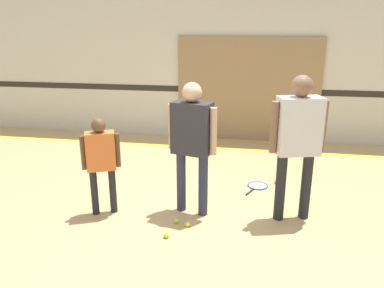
{
  "coord_description": "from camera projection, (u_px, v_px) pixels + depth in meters",
  "views": [
    {
      "loc": [
        0.71,
        -4.24,
        2.28
      ],
      "look_at": [
        -0.02,
        0.02,
        0.91
      ],
      "focal_mm": 35.0,
      "sensor_mm": 36.0,
      "label": 1
    }
  ],
  "objects": [
    {
      "name": "person_instructor",
      "position": [
        192.0,
        135.0,
        4.5
      ],
      "size": [
        0.61,
        0.37,
        1.66
      ],
      "rotation": [
        0.0,
        0.0,
        -0.26
      ],
      "color": "#2D334C",
      "rests_on": "ground_plane"
    },
    {
      "name": "tennis_ball_by_spare_racket",
      "position": [
        276.0,
        182.0,
        5.65
      ],
      "size": [
        0.07,
        0.07,
        0.07
      ],
      "primitive_type": "sphere",
      "color": "#CCE038",
      "rests_on": "ground_plane"
    },
    {
      "name": "person_student_right",
      "position": [
        298.0,
        134.0,
        4.33
      ],
      "size": [
        0.65,
        0.39,
        1.77
      ],
      "rotation": [
        0.0,
        0.0,
        -2.87
      ],
      "color": "#232328",
      "rests_on": "ground_plane"
    },
    {
      "name": "racket_spare_on_floor",
      "position": [
        257.0,
        186.0,
        5.56
      ],
      "size": [
        0.4,
        0.56,
        0.03
      ],
      "rotation": [
        0.0,
        0.0,
        4.29
      ],
      "color": "blue",
      "rests_on": "ground_plane"
    },
    {
      "name": "tennis_ball_near_instructor",
      "position": [
        176.0,
        221.0,
        4.52
      ],
      "size": [
        0.07,
        0.07,
        0.07
      ],
      "primitive_type": "sphere",
      "color": "#CCE038",
      "rests_on": "ground_plane"
    },
    {
      "name": "wall_back",
      "position": [
        222.0,
        61.0,
        7.53
      ],
      "size": [
        16.0,
        0.07,
        3.2
      ],
      "color": "silver",
      "rests_on": "ground_plane"
    },
    {
      "name": "floor_stripe",
      "position": [
        216.0,
        148.0,
        7.3
      ],
      "size": [
        14.4,
        0.1,
        0.01
      ],
      "color": "yellow",
      "rests_on": "ground_plane"
    },
    {
      "name": "wall_panel",
      "position": [
        248.0,
        90.0,
        7.55
      ],
      "size": [
        2.86,
        0.05,
        2.08
      ],
      "color": "#9E7F56",
      "rests_on": "ground_plane"
    },
    {
      "name": "tennis_ball_stray_left",
      "position": [
        166.0,
        235.0,
        4.21
      ],
      "size": [
        0.07,
        0.07,
        0.07
      ],
      "primitive_type": "sphere",
      "color": "#CCE038",
      "rests_on": "ground_plane"
    },
    {
      "name": "ground_plane",
      "position": [
        193.0,
        212.0,
        4.79
      ],
      "size": [
        16.0,
        16.0,
        0.0
      ],
      "primitive_type": "plane",
      "color": "tan"
    },
    {
      "name": "person_student_left",
      "position": [
        101.0,
        156.0,
        4.56
      ],
      "size": [
        0.44,
        0.31,
        1.24
      ],
      "rotation": [
        0.0,
        0.0,
        0.41
      ],
      "color": "#232328",
      "rests_on": "ground_plane"
    },
    {
      "name": "tennis_ball_stray_right",
      "position": [
        187.0,
        224.0,
        4.45
      ],
      "size": [
        0.07,
        0.07,
        0.07
      ],
      "primitive_type": "sphere",
      "color": "#CCE038",
      "rests_on": "ground_plane"
    }
  ]
}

